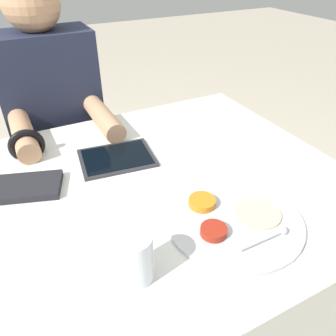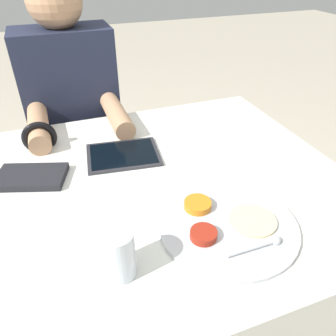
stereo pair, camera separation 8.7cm
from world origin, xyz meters
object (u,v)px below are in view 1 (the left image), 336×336
object	(u,v)px
person_diner	(61,143)
drinking_glass	(136,258)
red_notebook	(25,188)
tablet_device	(117,158)
thali_tray	(233,218)

from	to	relation	value
person_diner	drinking_glass	world-z (taller)	person_diner
red_notebook	tablet_device	size ratio (longest dim) A/B	0.89
drinking_glass	tablet_device	bearing A→B (deg)	75.39
tablet_device	person_diner	xyz separation A→B (m)	(-0.10, 0.46, -0.16)
red_notebook	drinking_glass	size ratio (longest dim) A/B	1.93
tablet_device	drinking_glass	size ratio (longest dim) A/B	2.18
person_diner	drinking_glass	xyz separation A→B (m)	(-0.01, -0.89, 0.21)
drinking_glass	red_notebook	bearing A→B (deg)	112.22
red_notebook	drinking_glass	bearing A→B (deg)	-67.78
thali_tray	person_diner	xyz separation A→B (m)	(-0.26, 0.85, -0.16)
thali_tray	tablet_device	bearing A→B (deg)	111.82
person_diner	red_notebook	bearing A→B (deg)	-109.21
red_notebook	thali_tray	bearing A→B (deg)	-39.48
thali_tray	red_notebook	xyz separation A→B (m)	(-0.43, 0.35, 0.00)
tablet_device	drinking_glass	bearing A→B (deg)	-104.61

